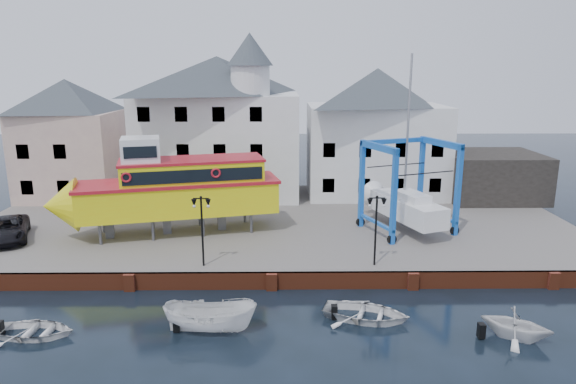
{
  "coord_description": "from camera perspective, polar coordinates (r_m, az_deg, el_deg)",
  "views": [
    {
      "loc": [
        0.62,
        -26.95,
        12.28
      ],
      "look_at": [
        1.0,
        7.0,
        4.0
      ],
      "focal_mm": 32.0,
      "sensor_mm": 36.0,
      "label": 1
    }
  ],
  "objects": [
    {
      "name": "motorboat_d",
      "position": [
        27.7,
        -26.3,
        -14.14
      ],
      "size": [
        3.86,
        2.86,
        0.77
      ],
      "primitive_type": "imported",
      "rotation": [
        0.0,
        0.0,
        1.51
      ],
      "color": "white",
      "rests_on": "ground"
    },
    {
      "name": "motorboat_c",
      "position": [
        26.99,
        23.88,
        -14.63
      ],
      "size": [
        4.06,
        3.93,
        1.64
      ],
      "primitive_type": "imported",
      "rotation": [
        0.0,
        0.0,
        1.02
      ],
      "color": "white",
      "rests_on": "ground"
    },
    {
      "name": "lamp_post_right",
      "position": [
        29.78,
        9.8,
        -2.29
      ],
      "size": [
        1.12,
        0.32,
        4.2
      ],
      "color": "black",
      "rests_on": "hardstanding"
    },
    {
      "name": "building_white_right",
      "position": [
        47.05,
        9.69,
        6.58
      ],
      "size": [
        12.0,
        8.0,
        11.2
      ],
      "color": "silver",
      "rests_on": "hardstanding"
    },
    {
      "name": "building_pink",
      "position": [
        49.03,
        -23.06,
        5.43
      ],
      "size": [
        8.0,
        7.0,
        10.3
      ],
      "color": "#BD968F",
      "rests_on": "hardstanding"
    },
    {
      "name": "van",
      "position": [
        39.15,
        -28.75,
        -3.64
      ],
      "size": [
        4.33,
        5.91,
        1.49
      ],
      "primitive_type": "imported",
      "rotation": [
        0.0,
        0.0,
        0.39
      ],
      "color": "black",
      "rests_on": "hardstanding"
    },
    {
      "name": "tour_boat",
      "position": [
        36.03,
        -13.45,
        0.34
      ],
      "size": [
        15.95,
        7.25,
        6.76
      ],
      "rotation": [
        0.0,
        0.0,
        0.24
      ],
      "color": "#59595E",
      "rests_on": "hardstanding"
    },
    {
      "name": "lamp_post_left",
      "position": [
        29.65,
        -9.59,
        -2.36
      ],
      "size": [
        1.12,
        0.32,
        4.2
      ],
      "color": "black",
      "rests_on": "hardstanding"
    },
    {
      "name": "travel_lift",
      "position": [
        37.49,
        12.51,
        -0.9
      ],
      "size": [
        6.88,
        8.26,
        12.17
      ],
      "rotation": [
        0.0,
        0.0,
        0.37
      ],
      "color": "#0F64AE",
      "rests_on": "hardstanding"
    },
    {
      "name": "motorboat_a",
      "position": [
        25.62,
        -8.59,
        -15.1
      ],
      "size": [
        4.63,
        2.05,
        1.74
      ],
      "primitive_type": "imported",
      "rotation": [
        0.0,
        0.0,
        1.49
      ],
      "color": "white",
      "rests_on": "ground"
    },
    {
      "name": "building_white_main",
      "position": [
        45.94,
        -7.57,
        7.42
      ],
      "size": [
        14.0,
        8.3,
        14.0
      ],
      "color": "silver",
      "rests_on": "hardstanding"
    },
    {
      "name": "hardstanding",
      "position": [
        39.74,
        -1.51,
        -3.54
      ],
      "size": [
        44.0,
        22.0,
        1.0
      ],
      "primitive_type": "cube",
      "color": "#635B56",
      "rests_on": "ground"
    },
    {
      "name": "quay_wall",
      "position": [
        29.51,
        -1.82,
        -9.83
      ],
      "size": [
        44.0,
        0.47,
        1.0
      ],
      "color": "maroon",
      "rests_on": "ground"
    },
    {
      "name": "shed_dark",
      "position": [
        48.53,
        21.64,
        1.71
      ],
      "size": [
        8.0,
        7.0,
        4.0
      ],
      "primitive_type": "cube",
      "color": "black",
      "rests_on": "hardstanding"
    },
    {
      "name": "ground",
      "position": [
        29.62,
        -1.81,
        -10.79
      ],
      "size": [
        140.0,
        140.0,
        0.0
      ],
      "primitive_type": "plane",
      "color": "black",
      "rests_on": "ground"
    },
    {
      "name": "motorboat_b",
      "position": [
        26.76,
        8.65,
        -13.77
      ],
      "size": [
        5.0,
        4.21,
        0.89
      ],
      "primitive_type": "imported",
      "rotation": [
        0.0,
        0.0,
        1.26
      ],
      "color": "white",
      "rests_on": "ground"
    }
  ]
}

